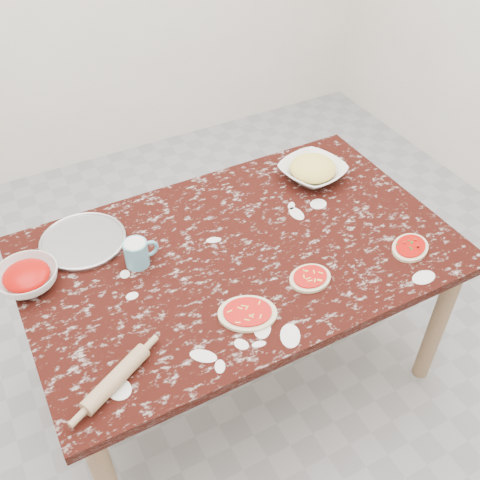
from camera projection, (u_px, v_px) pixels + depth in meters
name	position (u px, v px, depth m)	size (l,w,h in m)	color
ground	(240.00, 366.00, 2.59)	(4.00, 4.00, 0.00)	gray
worktable	(240.00, 265.00, 2.15)	(1.60, 1.00, 0.75)	black
pizza_tray	(83.00, 241.00, 2.11)	(0.32, 0.32, 0.01)	#B2B2B7
sauce_bowl	(27.00, 278.00, 1.93)	(0.22, 0.22, 0.07)	white
cheese_bowl	(313.00, 172.00, 2.41)	(0.27, 0.27, 0.07)	white
flour_mug	(137.00, 253.00, 2.00)	(0.13, 0.09, 0.10)	#60A2B7
pizza_left	(247.00, 313.00, 1.85)	(0.25, 0.22, 0.02)	beige
pizza_mid	(310.00, 278.00, 1.97)	(0.17, 0.14, 0.02)	beige
pizza_right	(410.00, 247.00, 2.09)	(0.20, 0.18, 0.02)	beige
rolling_pin	(116.00, 378.00, 1.64)	(0.05, 0.05, 0.25)	tan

